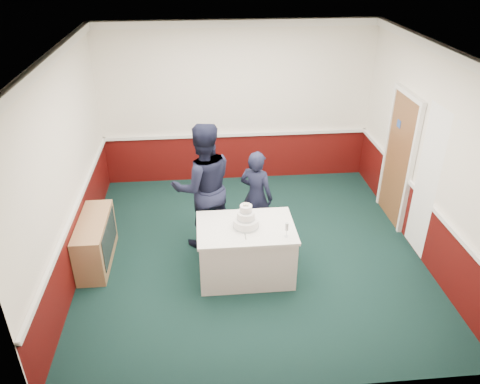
{
  "coord_description": "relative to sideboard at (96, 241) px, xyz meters",
  "views": [
    {
      "loc": [
        -0.71,
        -5.77,
        4.24
      ],
      "look_at": [
        -0.19,
        -0.1,
        1.1
      ],
      "focal_mm": 35.0,
      "sensor_mm": 36.0,
      "label": 1
    }
  ],
  "objects": [
    {
      "name": "ground",
      "position": [
        2.28,
        0.03,
        -0.35
      ],
      "size": [
        5.0,
        5.0,
        0.0
      ],
      "primitive_type": "plane",
      "color": "#122C26",
      "rests_on": "ground"
    },
    {
      "name": "room_shell",
      "position": [
        2.36,
        0.64,
        1.62
      ],
      "size": [
        5.0,
        5.0,
        3.0
      ],
      "color": "white",
      "rests_on": "ground"
    },
    {
      "name": "sideboard",
      "position": [
        0.0,
        0.0,
        0.0
      ],
      "size": [
        0.41,
        1.2,
        0.7
      ],
      "color": "tan",
      "rests_on": "ground"
    },
    {
      "name": "cake_table",
      "position": [
        2.13,
        -0.48,
        0.05
      ],
      "size": [
        1.32,
        0.92,
        0.79
      ],
      "color": "white",
      "rests_on": "ground"
    },
    {
      "name": "wedding_cake",
      "position": [
        2.13,
        -0.48,
        0.55
      ],
      "size": [
        0.35,
        0.35,
        0.36
      ],
      "color": "white",
      "rests_on": "cake_table"
    },
    {
      "name": "cake_knife",
      "position": [
        2.1,
        -0.68,
        0.44
      ],
      "size": [
        0.02,
        0.22,
        0.0
      ],
      "primitive_type": "cube",
      "rotation": [
        0.0,
        0.0,
        -0.0
      ],
      "color": "silver",
      "rests_on": "cake_table"
    },
    {
      "name": "champagne_flute",
      "position": [
        2.63,
        -0.76,
        0.58
      ],
      "size": [
        0.05,
        0.05,
        0.21
      ],
      "color": "silver",
      "rests_on": "cake_table"
    },
    {
      "name": "person_man",
      "position": [
        1.59,
        0.35,
        0.64
      ],
      "size": [
        1.09,
        0.93,
        1.97
      ],
      "primitive_type": "imported",
      "rotation": [
        0.0,
        0.0,
        3.35
      ],
      "color": "black",
      "rests_on": "ground"
    },
    {
      "name": "person_woman",
      "position": [
        2.38,
        0.42,
        0.39
      ],
      "size": [
        0.65,
        0.6,
        1.49
      ],
      "primitive_type": "imported",
      "rotation": [
        0.0,
        0.0,
        2.55
      ],
      "color": "black",
      "rests_on": "ground"
    }
  ]
}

